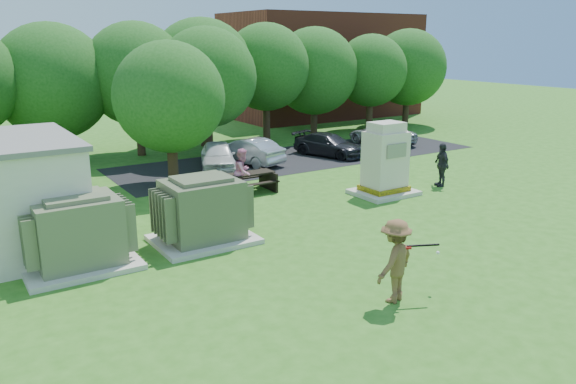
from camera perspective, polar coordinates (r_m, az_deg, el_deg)
ground at (r=15.56m, az=8.06°, el=-7.91°), size 120.00×120.00×0.00m
brick_building at (r=46.73m, az=3.42°, el=12.70°), size 15.00×8.00×8.00m
parking_strip at (r=29.93m, az=1.45°, el=3.56°), size 20.00×6.00×0.01m
transformer_left at (r=16.35m, az=-20.60°, el=-3.98°), size 3.00×2.40×2.07m
transformer_right at (r=17.41m, az=-8.68°, el=-2.00°), size 3.00×2.40×2.07m
generator_cabinet at (r=22.80m, az=9.83°, el=2.90°), size 2.41×1.97×2.93m
picnic_table at (r=23.02m, az=-3.80°, el=1.24°), size 1.92×1.44×0.82m
batter at (r=13.59m, az=10.80°, el=-6.89°), size 1.49×1.13×2.04m
person_at_picnic at (r=22.59m, az=-4.60°, el=2.07°), size 1.16×1.13×1.89m
person_walking_right at (r=24.73m, az=15.34°, el=2.69°), size 0.81×1.18×1.86m
car_white at (r=27.15m, az=-7.14°, el=3.66°), size 2.99×4.24×1.34m
car_silver_a at (r=28.27m, az=-4.11°, el=4.17°), size 2.49×4.22×1.31m
car_dark at (r=30.30m, az=4.19°, el=4.80°), size 2.86×4.41×1.19m
car_silver_b at (r=34.00m, az=9.48°, el=5.76°), size 2.55×4.45×1.17m
batting_equipment at (r=13.85m, az=13.43°, el=-5.49°), size 1.27×0.41×0.44m
tree_row at (r=31.38m, az=-11.94°, el=11.43°), size 41.30×13.30×7.30m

